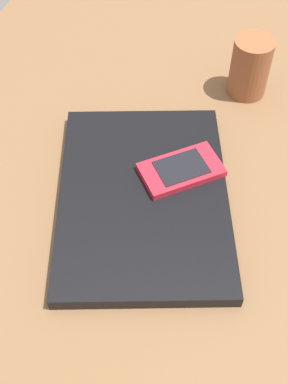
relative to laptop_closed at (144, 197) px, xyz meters
The scene contains 4 objects.
desk_surface 6.61cm from the laptop_closed, ahead, with size 120.00×80.00×3.00cm, color brown.
laptop_closed is the anchor object (origin of this frame).
cell_phone_on_laptop 6.33cm from the laptop_closed, 37.40° to the right, with size 11.71×12.20×1.13cm.
pen_cup 28.15cm from the laptop_closed, 18.34° to the right, with size 6.13×6.13×9.50cm, color brown.
Camera 1 is at (-44.90, -12.58, 56.95)cm, focal length 46.85 mm.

